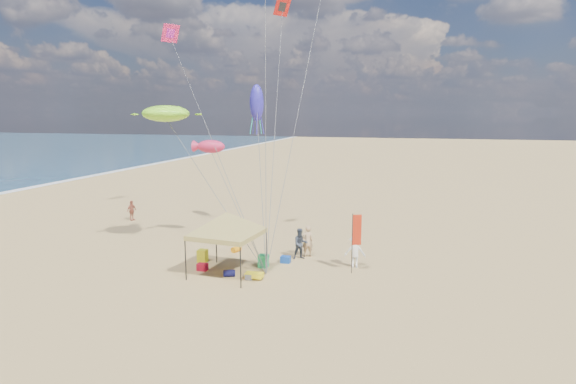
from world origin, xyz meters
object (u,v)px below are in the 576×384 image
(canopy_tent, at_px, (227,215))
(chair_green, at_px, (263,261))
(person_near_c, at_px, (355,251))
(feather_flag, at_px, (356,234))
(person_near_b, at_px, (301,244))
(person_far_a, at_px, (132,210))
(beach_cart, at_px, (254,275))
(person_near_a, at_px, (307,241))
(cooler_blue, at_px, (286,259))
(cooler_red, at_px, (202,267))
(chair_yellow, at_px, (203,256))

(canopy_tent, height_order, chair_green, canopy_tent)
(chair_green, xyz_separation_m, person_near_c, (4.83, 1.30, 0.55))
(feather_flag, bearing_deg, person_near_b, 153.54)
(person_near_c, xyz_separation_m, person_far_a, (-18.41, 6.88, -0.10))
(canopy_tent, bearing_deg, person_near_c, 24.90)
(beach_cart, bearing_deg, person_near_a, 68.77)
(feather_flag, height_order, cooler_blue, feather_flag)
(cooler_red, xyz_separation_m, cooler_blue, (3.94, 2.46, 0.00))
(person_near_a, height_order, person_near_c, person_near_a)
(person_near_a, bearing_deg, feather_flag, 110.49)
(feather_flag, relative_size, person_near_c, 1.79)
(person_near_b, relative_size, person_far_a, 1.14)
(feather_flag, xyz_separation_m, beach_cart, (-4.82, -2.24, -1.94))
(feather_flag, distance_m, chair_green, 5.28)
(cooler_red, relative_size, cooler_blue, 1.00)
(cooler_blue, height_order, chair_green, chair_green)
(beach_cart, bearing_deg, person_near_c, 34.38)
(chair_yellow, bearing_deg, person_near_a, 24.86)
(person_near_b, bearing_deg, cooler_red, -172.77)
(beach_cart, height_order, person_near_b, person_near_b)
(canopy_tent, relative_size, chair_green, 8.87)
(cooler_red, height_order, person_far_a, person_far_a)
(chair_yellow, bearing_deg, beach_cart, -26.87)
(chair_yellow, relative_size, person_far_a, 0.44)
(chair_yellow, relative_size, person_near_a, 0.37)
(feather_flag, bearing_deg, chair_yellow, -177.81)
(cooler_blue, distance_m, person_near_b, 1.34)
(chair_yellow, height_order, beach_cart, chair_yellow)
(person_near_c, bearing_deg, cooler_blue, -4.17)
(feather_flag, relative_size, person_near_a, 1.72)
(canopy_tent, xyz_separation_m, feather_flag, (6.39, 1.94, -1.06))
(chair_green, bearing_deg, feather_flag, 3.78)
(person_near_a, xyz_separation_m, person_far_a, (-15.45, 5.63, -0.14))
(cooler_blue, bearing_deg, feather_flag, -10.45)
(cooler_red, bearing_deg, person_near_c, 19.01)
(canopy_tent, height_order, person_near_b, canopy_tent)
(feather_flag, distance_m, person_near_c, 1.58)
(beach_cart, bearing_deg, person_near_b, 69.53)
(chair_yellow, xyz_separation_m, person_near_c, (8.47, 1.30, 0.55))
(canopy_tent, xyz_separation_m, person_near_b, (3.03, 3.61, -2.30))
(canopy_tent, xyz_separation_m, person_far_a, (-12.15, 9.79, -2.41))
(cooler_blue, height_order, person_near_a, person_near_a)
(cooler_red, bearing_deg, beach_cart, -9.42)
(chair_yellow, bearing_deg, cooler_red, -64.98)
(person_near_c, bearing_deg, feather_flag, 90.00)
(canopy_tent, distance_m, cooler_red, 3.40)
(chair_green, xyz_separation_m, person_near_a, (1.87, 2.55, 0.59))
(cooler_blue, bearing_deg, cooler_red, -148.03)
(cooler_red, height_order, person_near_b, person_near_b)
(cooler_blue, bearing_deg, beach_cart, -105.40)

